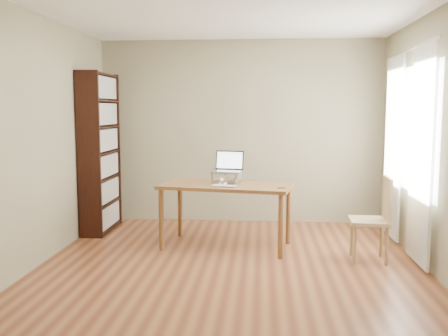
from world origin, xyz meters
TOP-DOWN VIEW (x-y plane):
  - room at (0.03, 0.01)m, footprint 4.04×4.54m
  - bookshelf at (-1.83, 1.55)m, footprint 0.30×0.90m
  - curtains at (1.92, 0.80)m, footprint 0.03×1.90m
  - desk at (-0.10, 0.86)m, footprint 1.62×1.01m
  - laptop_stand at (-0.10, 0.94)m, footprint 0.32×0.25m
  - laptop at (-0.10, 1.00)m, footprint 0.38×0.34m
  - keyboard at (-0.11, 0.64)m, footprint 0.32×0.19m
  - coaster at (0.53, 0.60)m, footprint 0.10×0.10m
  - cat at (-0.11, 0.97)m, footprint 0.24×0.48m
  - chair at (1.53, 0.43)m, footprint 0.43×0.43m

SIDE VIEW (x-z plane):
  - chair at x=1.53m, z-range 0.03..0.94m
  - desk at x=-0.10m, z-range 0.29..1.04m
  - coaster at x=0.53m, z-range 0.75..0.76m
  - keyboard at x=-0.11m, z-range 0.75..0.77m
  - cat at x=-0.11m, z-range 0.74..0.89m
  - laptop_stand at x=-0.10m, z-range 0.77..0.90m
  - laptop at x=-0.10m, z-range 0.82..1.06m
  - bookshelf at x=-1.83m, z-range 0.00..2.10m
  - curtains at x=1.92m, z-range 0.05..2.29m
  - room at x=0.03m, z-range -0.02..2.62m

